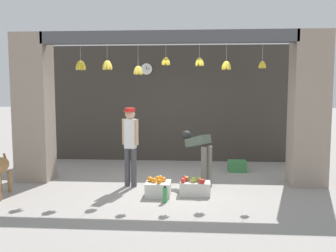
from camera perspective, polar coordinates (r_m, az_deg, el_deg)
The scene contains 12 objects.
ground_plane at distance 7.63m, azimuth -0.21°, elevation -9.08°, with size 60.00×60.00×0.00m, color gray.
shop_back_wall at distance 10.04m, azimuth 0.93°, elevation 3.42°, with size 6.96×0.12×3.08m, color #38332D.
shop_pillar_left at distance 8.37m, azimuth -19.77°, elevation 2.59°, with size 0.70×0.60×3.08m, color gray.
shop_pillar_right at distance 7.99m, azimuth 20.66°, elevation 2.42°, with size 0.70×0.60×3.08m, color gray.
storefront_awning at distance 7.55m, azimuth -0.33°, elevation 13.00°, with size 5.06×0.29×0.87m.
shopkeeper at distance 7.44m, azimuth -5.77°, elevation -2.30°, with size 0.34×0.27×1.57m.
worker_stooping at distance 7.55m, azimuth 4.79°, elevation -3.71°, with size 0.62×0.72×1.07m.
fruit_crate_oranges at distance 6.92m, azimuth -1.53°, elevation -9.40°, with size 0.45×0.43×0.34m.
fruit_crate_apples at distance 6.98m, azimuth 4.07°, elevation -9.28°, with size 0.56×0.32×0.33m.
produce_box_green at distance 9.01m, azimuth 10.49°, elevation -6.02°, with size 0.42×0.34×0.25m, color #387A42.
water_bottle at distance 6.54m, azimuth -0.47°, elevation -10.42°, with size 0.08×0.08×0.29m.
wall_clock at distance 10.03m, azimuth -3.29°, elevation 8.67°, with size 0.32×0.03×0.32m.
Camera 1 is at (0.55, -7.35, 1.97)m, focal length 40.00 mm.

